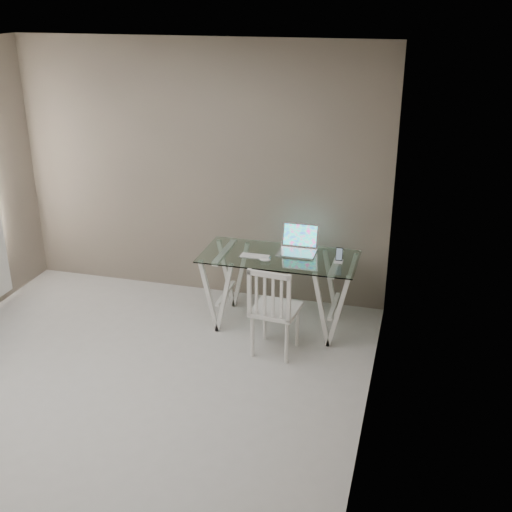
{
  "coord_description": "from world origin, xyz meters",
  "views": [
    {
      "loc": [
        2.27,
        -3.9,
        3.11
      ],
      "look_at": [
        0.85,
        1.34,
        0.85
      ],
      "focal_mm": 45.0,
      "sensor_mm": 36.0,
      "label": 1
    }
  ],
  "objects": [
    {
      "name": "room",
      "position": [
        -0.06,
        0.02,
        1.72
      ],
      "size": [
        4.5,
        4.52,
        2.71
      ],
      "color": "#B0ADA8",
      "rests_on": "ground"
    },
    {
      "name": "mouse",
      "position": [
        0.9,
        1.48,
        0.76
      ],
      "size": [
        0.11,
        0.06,
        0.03
      ],
      "primitive_type": "ellipsoid",
      "color": "silver",
      "rests_on": "desk"
    },
    {
      "name": "desk",
      "position": [
        1.0,
        1.64,
        0.38
      ],
      "size": [
        1.5,
        0.7,
        0.75
      ],
      "color": "silver",
      "rests_on": "ground"
    },
    {
      "name": "phone_dock",
      "position": [
        1.58,
        1.64,
        0.79
      ],
      "size": [
        0.08,
        0.08,
        0.14
      ],
      "color": "white",
      "rests_on": "desk"
    },
    {
      "name": "chair",
      "position": [
        1.08,
        1.07,
        0.49
      ],
      "size": [
        0.44,
        0.44,
        0.88
      ],
      "rotation": [
        0.0,
        0.0,
        -0.1
      ],
      "color": "silver",
      "rests_on": "ground"
    },
    {
      "name": "keyboard",
      "position": [
        0.78,
        1.57,
        0.75
      ],
      "size": [
        0.29,
        0.13,
        0.01
      ],
      "primitive_type": "cube",
      "color": "silver",
      "rests_on": "desk"
    },
    {
      "name": "laptop",
      "position": [
        1.15,
        1.82,
        0.81
      ],
      "size": [
        0.36,
        0.33,
        0.25
      ],
      "color": "silver",
      "rests_on": "desk"
    }
  ]
}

